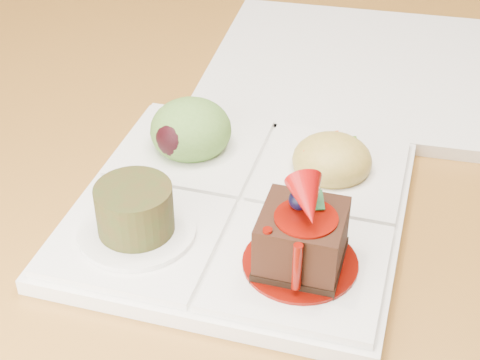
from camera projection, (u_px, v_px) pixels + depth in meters
The scene contains 3 objects.
dining_table at pixel (278, 66), 0.91m from camera, with size 1.00×1.80×0.75m.
sampler_plate at pixel (239, 194), 0.55m from camera, with size 0.31×0.31×0.10m.
second_plate at pixel (350, 68), 0.75m from camera, with size 0.28×0.28×0.01m, color white.
Camera 1 is at (0.43, -0.70, 1.10)m, focal length 55.00 mm.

